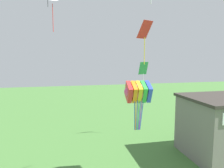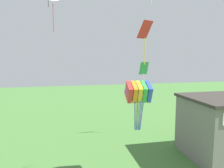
{
  "view_description": "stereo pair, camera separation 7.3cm",
  "coord_description": "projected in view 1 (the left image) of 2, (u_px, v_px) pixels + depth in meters",
  "views": [
    {
      "loc": [
        -2.86,
        -3.99,
        8.43
      ],
      "look_at": [
        0.0,
        8.75,
        6.8
      ],
      "focal_mm": 35.0,
      "sensor_mm": 36.0,
      "label": 1
    },
    {
      "loc": [
        -2.79,
        -4.01,
        8.43
      ],
      "look_at": [
        0.0,
        8.75,
        6.8
      ],
      "focal_mm": 35.0,
      "sensor_mm": 36.0,
      "label": 2
    }
  ],
  "objects": [
    {
      "name": "kite_white_delta",
      "position": [
        52.0,
        0.0,
        16.81
      ],
      "size": [
        1.09,
        1.02,
        2.78
      ],
      "color": "white"
    },
    {
      "name": "kite_rainbow_parafoil",
      "position": [
        138.0,
        92.0,
        15.19
      ],
      "size": [
        2.11,
        1.61,
        3.49
      ],
      "color": "#E54C8C"
    },
    {
      "name": "kite_green_diamond",
      "position": [
        143.0,
        70.0,
        23.23
      ],
      "size": [
        1.06,
        0.61,
        2.78
      ],
      "color": "green"
    },
    {
      "name": "kite_red_diamond",
      "position": [
        145.0,
        33.0,
        14.84
      ],
      "size": [
        1.15,
        1.03,
        2.93
      ],
      "color": "red"
    }
  ]
}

